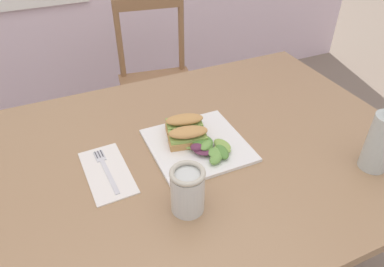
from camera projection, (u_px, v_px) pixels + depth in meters
name	position (u px, v px, depth m)	size (l,w,h in m)	color
dining_table	(181.00, 183.00, 1.07)	(1.39, 0.92, 0.74)	#997551
chair_wooden_far	(158.00, 83.00, 1.93)	(0.46, 0.46, 0.87)	#8E6642
plate_lunch	(198.00, 145.00, 1.03)	(0.27, 0.27, 0.01)	white
sandwich_half_front	(188.00, 136.00, 1.01)	(0.12, 0.08, 0.06)	tan
sandwich_half_back	(184.00, 124.00, 1.06)	(0.12, 0.08, 0.06)	tan
salad_mixed_greens	(209.00, 148.00, 0.99)	(0.13, 0.15, 0.03)	#6B9E47
napkin_folded	(107.00, 172.00, 0.94)	(0.11, 0.22, 0.00)	silver
fork_on_napkin	(105.00, 167.00, 0.95)	(0.03, 0.19, 0.00)	silver
bottle_cold_brew	(380.00, 144.00, 0.92)	(0.07, 0.07, 0.22)	#472819
mason_jar_iced_tea	(187.00, 191.00, 0.82)	(0.08, 0.08, 0.12)	gold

